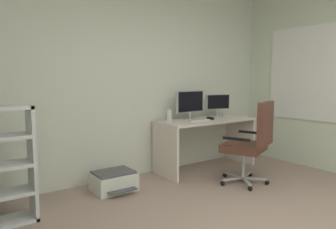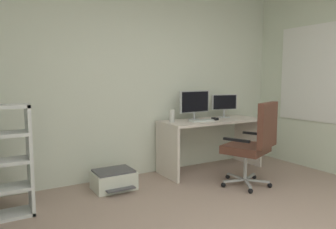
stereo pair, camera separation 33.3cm
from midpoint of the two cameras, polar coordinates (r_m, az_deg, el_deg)
wall_back at (r=4.33m, az=-4.60°, el=7.30°), size 4.90×0.10×2.80m
window_pane at (r=5.14m, az=27.30°, el=6.62°), size 0.01×1.20×1.32m
window_frame at (r=5.13m, az=27.26°, el=6.63°), size 0.02×1.28×1.40m
desk at (r=4.67m, az=9.78°, el=-3.30°), size 1.51×0.60×0.75m
monitor_main at (r=4.55m, az=6.90°, el=2.10°), size 0.52×0.18×0.42m
monitor_secondary at (r=4.91m, az=12.05°, el=1.90°), size 0.40×0.18×0.35m
keyboard at (r=4.43m, az=8.25°, el=-1.10°), size 0.35×0.15×0.02m
computer_mouse at (r=4.61m, az=10.55°, el=-0.78°), size 0.06×0.10×0.03m
desktop_speaker at (r=4.29m, az=2.93°, el=-0.29°), size 0.07×0.07×0.17m
office_chair at (r=4.06m, az=17.56°, el=-4.66°), size 0.68×0.70×1.06m
printer at (r=3.94m, az=-7.35°, el=-11.59°), size 0.49×0.46×0.24m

